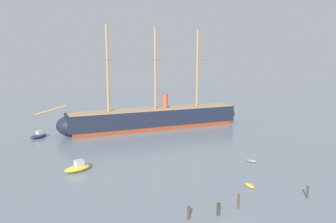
# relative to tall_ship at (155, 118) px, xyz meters

# --- Properties ---
(tall_ship) EXTENTS (58.40, 15.84, 28.21)m
(tall_ship) POSITION_rel_tall_ship_xyz_m (0.00, 0.00, 0.00)
(tall_ship) COLOR brown
(tall_ship) RESTS_ON ground
(dinghy_foreground_right) EXTENTS (1.17, 2.14, 0.48)m
(dinghy_foreground_right) POSITION_rel_tall_ship_xyz_m (3.98, -45.44, -2.83)
(dinghy_foreground_right) COLOR gold
(dinghy_foreground_right) RESTS_ON ground
(motorboat_mid_left) EXTENTS (5.01, 3.82, 1.95)m
(motorboat_mid_left) POSITION_rel_tall_ship_xyz_m (-20.97, -31.49, -2.39)
(motorboat_mid_left) COLOR gold
(motorboat_mid_left) RESTS_ON ground
(dinghy_mid_right) EXTENTS (2.07, 2.24, 0.50)m
(dinghy_mid_right) POSITION_rel_tall_ship_xyz_m (10.49, -34.73, -2.82)
(dinghy_mid_right) COLOR gray
(dinghy_mid_right) RESTS_ON ground
(motorboat_far_left) EXTENTS (4.50, 4.36, 1.86)m
(motorboat_far_left) POSITION_rel_tall_ship_xyz_m (-30.70, -3.75, -2.42)
(motorboat_far_left) COLOR #1E284C
(motorboat_far_left) RESTS_ON ground
(sailboat_distant_centre) EXTENTS (4.42, 4.20, 6.12)m
(sailboat_distant_centre) POSITION_rel_tall_ship_xyz_m (-1.87, 3.92, -2.56)
(sailboat_distant_centre) COLOR gold
(sailboat_distant_centre) RESTS_ON ground
(mooring_piling_nearest) EXTENTS (0.33, 0.33, 1.57)m
(mooring_piling_nearest) POSITION_rel_tall_ship_xyz_m (-8.03, -52.30, -2.29)
(mooring_piling_nearest) COLOR #423323
(mooring_piling_nearest) RESTS_ON ground
(mooring_piling_left_pair) EXTENTS (0.29, 0.29, 1.73)m
(mooring_piling_left_pair) POSITION_rel_tall_ship_xyz_m (9.69, -51.04, -2.21)
(mooring_piling_left_pair) COLOR #423323
(mooring_piling_left_pair) RESTS_ON ground
(mooring_piling_right_pair) EXTENTS (0.44, 0.44, 1.54)m
(mooring_piling_right_pair) POSITION_rel_tall_ship_xyz_m (-4.21, -52.35, -2.30)
(mooring_piling_right_pair) COLOR #382B1E
(mooring_piling_right_pair) RESTS_ON ground
(mooring_piling_midwater) EXTENTS (0.27, 0.27, 1.93)m
(mooring_piling_midwater) POSITION_rel_tall_ship_xyz_m (-0.95, -51.37, -2.11)
(mooring_piling_midwater) COLOR #4C3D2D
(mooring_piling_midwater) RESTS_ON ground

